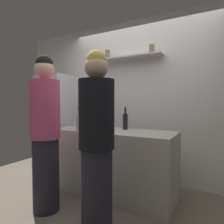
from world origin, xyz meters
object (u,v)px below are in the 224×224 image
(wine_bottle_pale_glass, at_px, (79,122))
(utensil_holder, at_px, (74,123))
(water_bottle_plastic, at_px, (105,122))
(person_blonde, at_px, (97,143))
(baking_pan, at_px, (92,127))
(person_pink_top, at_px, (45,134))
(wine_bottle_dark_glass, at_px, (125,121))
(refrigerator, at_px, (59,124))

(wine_bottle_pale_glass, bearing_deg, utensil_holder, 135.51)
(utensil_holder, bearing_deg, water_bottle_plastic, -13.44)
(utensil_holder, distance_m, person_blonde, 1.38)
(baking_pan, height_order, person_pink_top, person_pink_top)
(baking_pan, distance_m, person_blonde, 1.01)
(baking_pan, distance_m, wine_bottle_dark_glass, 0.49)
(water_bottle_plastic, height_order, person_blonde, person_blonde)
(refrigerator, xyz_separation_m, baking_pan, (0.97, -0.32, 0.04))
(baking_pan, xyz_separation_m, wine_bottle_dark_glass, (0.46, 0.15, 0.10))
(baking_pan, relative_size, wine_bottle_dark_glass, 1.04)
(wine_bottle_pale_glass, relative_size, water_bottle_plastic, 1.28)
(person_blonde, bearing_deg, water_bottle_plastic, -69.97)
(refrigerator, xyz_separation_m, wine_bottle_dark_glass, (1.43, -0.18, 0.14))
(person_pink_top, bearing_deg, person_blonde, -78.61)
(refrigerator, distance_m, baking_pan, 1.02)
(utensil_holder, xyz_separation_m, person_pink_top, (0.28, -0.86, -0.04))
(water_bottle_plastic, height_order, person_pink_top, person_pink_top)
(baking_pan, bearing_deg, person_blonde, -53.03)
(person_pink_top, bearing_deg, water_bottle_plastic, -13.13)
(utensil_holder, distance_m, wine_bottle_pale_glass, 0.54)
(wine_bottle_pale_glass, xyz_separation_m, water_bottle_plastic, (0.29, 0.22, -0.01))
(wine_bottle_dark_glass, distance_m, wine_bottle_pale_glass, 0.65)
(water_bottle_plastic, bearing_deg, wine_bottle_pale_glass, -142.77)
(person_pink_top, bearing_deg, wine_bottle_pale_glass, 4.03)
(wine_bottle_dark_glass, distance_m, water_bottle_plastic, 0.29)
(utensil_holder, height_order, water_bottle_plastic, water_bottle_plastic)
(refrigerator, bearing_deg, person_pink_top, -52.14)
(person_blonde, bearing_deg, wine_bottle_pale_glass, -45.30)
(baking_pan, relative_size, water_bottle_plastic, 1.41)
(person_blonde, bearing_deg, wine_bottle_dark_glass, -86.72)
(baking_pan, xyz_separation_m, wine_bottle_pale_glass, (-0.04, -0.27, 0.09))
(baking_pan, relative_size, person_blonde, 0.19)
(baking_pan, distance_m, person_pink_top, 0.76)
(refrigerator, height_order, wine_bottle_pale_glass, refrigerator)
(water_bottle_plastic, bearing_deg, person_pink_top, -118.83)
(wine_bottle_dark_glass, bearing_deg, utensil_holder, -177.71)
(baking_pan, relative_size, wine_bottle_pale_glass, 1.10)
(wine_bottle_pale_glass, bearing_deg, refrigerator, 147.75)
(wine_bottle_dark_glass, xyz_separation_m, person_blonde, (0.15, -0.95, -0.13))
(wine_bottle_pale_glass, xyz_separation_m, person_pink_top, (-0.10, -0.48, -0.10))
(utensil_holder, relative_size, person_pink_top, 0.12)
(wine_bottle_dark_glass, height_order, person_pink_top, person_pink_top)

